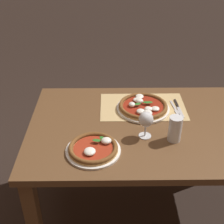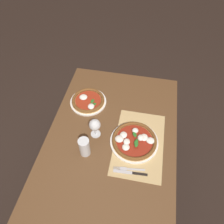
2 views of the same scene
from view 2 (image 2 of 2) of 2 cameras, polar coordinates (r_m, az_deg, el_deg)
ground_plane at (r=2.18m, az=-0.46°, el=-18.42°), size 24.00×24.00×0.00m
dining_table at (r=1.59m, az=-0.61°, el=-10.37°), size 1.47×0.90×0.74m
paper_placemat at (r=1.53m, az=7.04°, el=-8.11°), size 0.54×0.33×0.00m
pizza_near at (r=1.51m, az=5.79°, el=-7.41°), size 0.33×0.33×0.05m
pizza_far at (r=1.73m, az=-6.26°, el=2.95°), size 0.29×0.29×0.05m
wine_glass at (r=1.47m, az=-4.51°, el=-3.53°), size 0.08×0.08×0.16m
pint_glass at (r=1.43m, az=-7.20°, el=-9.09°), size 0.07×0.07×0.15m
fork at (r=1.43m, az=4.45°, el=-14.65°), size 0.04×0.20×0.00m
knife at (r=1.42m, az=4.77°, el=-15.53°), size 0.03×0.22×0.01m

